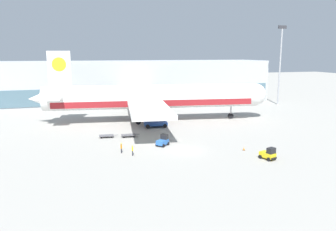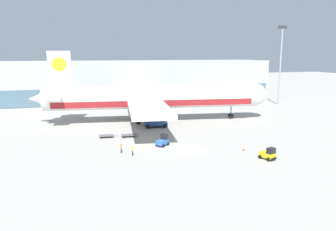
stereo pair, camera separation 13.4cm
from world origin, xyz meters
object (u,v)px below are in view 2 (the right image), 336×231
object	(u,v)px
baggage_dolly_second	(128,135)
ground_crew_near	(121,147)
traffic_cone_near	(244,148)
airplane_main	(151,98)
baggage_tug_foreground	(268,154)
light_mast	(281,60)
baggage_tug_mid	(163,141)
baggage_dolly_lead	(106,136)
scissor_lift_loader	(156,118)
ground_crew_far	(132,150)

from	to	relation	value
baggage_dolly_second	ground_crew_near	bearing A→B (deg)	-101.65
ground_crew_near	traffic_cone_near	size ratio (longest dim) A/B	2.43
airplane_main	baggage_tug_foreground	distance (m)	36.26
light_mast	baggage_tug_mid	size ratio (longest dim) A/B	9.04
baggage_dolly_lead	ground_crew_near	world-z (taller)	ground_crew_near
baggage_tug_foreground	baggage_tug_mid	xyz separation A→B (m)	(-13.67, 12.42, 0.00)
airplane_main	baggage_tug_mid	distance (m)	22.74
scissor_lift_loader	light_mast	bearing A→B (deg)	31.66
traffic_cone_near	baggage_tug_foreground	bearing A→B (deg)	-78.13
light_mast	baggage_dolly_lead	size ratio (longest dim) A/B	6.68
airplane_main	ground_crew_near	bearing A→B (deg)	-106.76
light_mast	airplane_main	xyz separation A→B (m)	(-46.29, -14.01, -8.56)
ground_crew_near	ground_crew_far	size ratio (longest dim) A/B	1.00
ground_crew_near	ground_crew_far	world-z (taller)	same
scissor_lift_loader	ground_crew_far	size ratio (longest dim) A/B	3.26
baggage_tug_mid	ground_crew_far	size ratio (longest dim) A/B	1.62
scissor_lift_loader	baggage_tug_foreground	size ratio (longest dim) A/B	2.02
scissor_lift_loader	ground_crew_far	xyz separation A→B (m)	(-9.10, -19.67, -0.96)
baggage_tug_foreground	ground_crew_near	bearing A→B (deg)	-133.41
light_mast	ground_crew_near	world-z (taller)	light_mast
baggage_tug_mid	baggage_dolly_lead	bearing A→B (deg)	94.95
baggage_tug_foreground	ground_crew_near	distance (m)	23.85
airplane_main	baggage_tug_mid	size ratio (longest dim) A/B	20.88
airplane_main	scissor_lift_loader	distance (m)	7.62
scissor_lift_loader	traffic_cone_near	distance (m)	24.46
baggage_tug_foreground	scissor_lift_loader	bearing A→B (deg)	-176.86
light_mast	baggage_tug_mid	world-z (taller)	light_mast
airplane_main	baggage_tug_foreground	world-z (taller)	airplane_main
baggage_dolly_second	airplane_main	bearing A→B (deg)	64.79
baggage_dolly_second	baggage_dolly_lead	bearing A→B (deg)	173.77
light_mast	scissor_lift_loader	distance (m)	52.65
ground_crew_near	airplane_main	bearing A→B (deg)	169.85
scissor_lift_loader	baggage_dolly_second	world-z (taller)	scissor_lift_loader
baggage_dolly_second	traffic_cone_near	distance (m)	22.88
baggage_dolly_lead	scissor_lift_loader	bearing A→B (deg)	34.28
airplane_main	baggage_tug_foreground	xyz separation A→B (m)	(10.42, -34.37, -4.96)
baggage_tug_foreground	baggage_tug_mid	world-z (taller)	same
baggage_tug_mid	ground_crew_near	distance (m)	8.28
ground_crew_near	scissor_lift_loader	bearing A→B (deg)	163.67
ground_crew_near	light_mast	bearing A→B (deg)	138.26
airplane_main	scissor_lift_loader	world-z (taller)	airplane_main
airplane_main	baggage_dolly_second	bearing A→B (deg)	-112.15
airplane_main	ground_crew_far	world-z (taller)	airplane_main
airplane_main	light_mast	bearing A→B (deg)	24.82
light_mast	scissor_lift_loader	bearing A→B (deg)	-156.32
ground_crew_near	traffic_cone_near	xyz separation A→B (m)	(20.46, -4.59, -0.66)
scissor_lift_loader	baggage_tug_mid	world-z (taller)	scissor_lift_loader
scissor_lift_loader	ground_crew_far	distance (m)	21.69
baggage_tug_mid	ground_crew_far	bearing A→B (deg)	172.29
scissor_lift_loader	traffic_cone_near	world-z (taller)	scissor_lift_loader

